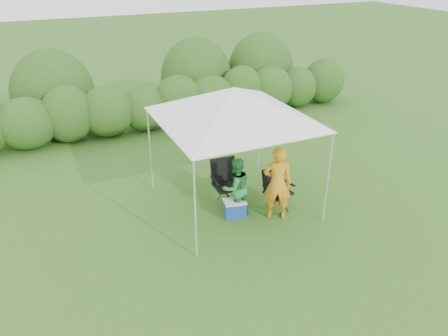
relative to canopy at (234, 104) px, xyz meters
name	(u,v)px	position (x,y,z in m)	size (l,w,h in m)	color
ground	(242,214)	(0.00, -0.50, -2.46)	(70.00, 70.00, 0.00)	#386820
hedge	(162,104)	(0.04, 5.50, -1.64)	(14.64, 1.53, 1.80)	#2D541A
canopy	(234,104)	(0.00, 0.00, 0.00)	(3.10, 3.10, 2.83)	silver
chair_right	(276,186)	(0.82, -0.55, -1.91)	(0.68, 0.64, 0.98)	black
chair_left	(226,179)	(-0.11, 0.16, -1.85)	(0.69, 0.63, 1.08)	black
man	(277,183)	(0.63, -0.91, -1.60)	(0.63, 0.41, 1.72)	orange
woman	(236,187)	(-0.14, -0.43, -1.77)	(0.68, 0.53, 1.39)	#287D3C
cooler	(235,209)	(-0.20, -0.51, -2.26)	(0.54, 0.44, 0.41)	navy
bottle	(238,197)	(-0.14, -0.55, -1.94)	(0.06, 0.06, 0.23)	#592D0C
lawn_toy	(281,123)	(3.65, 3.84, -2.30)	(0.67, 0.56, 0.34)	yellow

